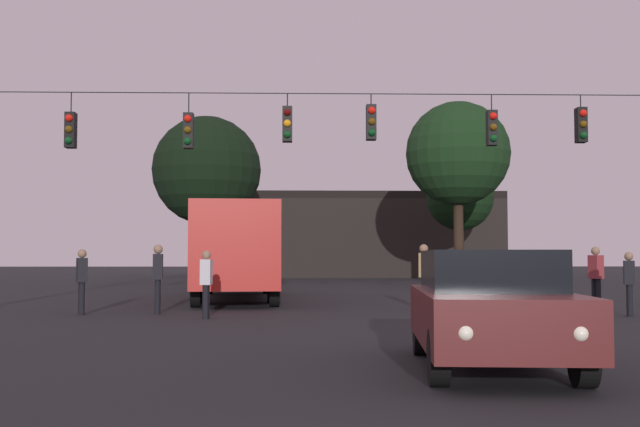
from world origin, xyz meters
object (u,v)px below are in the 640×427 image
at_px(tree_right_far, 460,198).
at_px(pedestrian_near_bus, 158,274).
at_px(tree_left_silhouette, 207,171).
at_px(tree_behind_building, 458,154).
at_px(pedestrian_trailing, 596,274).
at_px(pedestrian_crossing_right, 629,280).
at_px(city_bus, 237,244).
at_px(pedestrian_far_side, 82,278).
at_px(pedestrian_crossing_center, 424,272).
at_px(pedestrian_crossing_left, 206,280).
at_px(car_near_right, 490,307).
at_px(car_far_left, 231,271).

bearing_deg(tree_right_far, pedestrian_near_bus, -115.67).
distance_m(pedestrian_near_bus, tree_left_silhouette, 23.60).
bearing_deg(tree_behind_building, pedestrian_trailing, -89.88).
bearing_deg(pedestrian_crossing_right, pedestrian_near_bus, 174.69).
bearing_deg(city_bus, pedestrian_far_side, -115.23).
xyz_separation_m(pedestrian_far_side, tree_right_far, (15.15, 27.85, 4.10)).
xyz_separation_m(city_bus, pedestrian_near_bus, (-1.44, -6.80, -0.88)).
bearing_deg(tree_right_far, tree_left_silhouette, -162.45).
relative_size(pedestrian_crossing_center, pedestrian_far_side, 1.09).
xyz_separation_m(pedestrian_crossing_left, tree_right_far, (11.91, 29.19, 4.12)).
xyz_separation_m(pedestrian_near_bus, pedestrian_far_side, (-1.85, -0.17, -0.08)).
bearing_deg(tree_right_far, pedestrian_crossing_left, -112.20).
bearing_deg(pedestrian_crossing_left, pedestrian_crossing_right, 2.53).
relative_size(pedestrian_crossing_left, tree_behind_building, 0.17).
distance_m(pedestrian_crossing_left, pedestrian_trailing, 10.49).
xyz_separation_m(city_bus, car_near_right, (4.57, -16.59, -1.07)).
relative_size(pedestrian_far_side, tree_right_far, 0.23).
height_order(city_bus, tree_right_far, tree_right_far).
bearing_deg(pedestrian_far_side, pedestrian_crossing_center, 10.68).
height_order(tree_left_silhouette, tree_behind_building, tree_behind_building).
xyz_separation_m(city_bus, pedestrian_crossing_center, (5.50, -5.32, -0.85)).
relative_size(pedestrian_crossing_left, pedestrian_near_bus, 0.91).
distance_m(car_far_left, pedestrian_near_bus, 16.14).
bearing_deg(tree_behind_building, pedestrian_crossing_center, -104.35).
distance_m(pedestrian_crossing_left, tree_right_far, 31.80).
bearing_deg(tree_behind_building, tree_left_silhouette, 164.18).
bearing_deg(car_far_left, pedestrian_near_bus, -91.51).
bearing_deg(tree_left_silhouette, pedestrian_crossing_right, -61.59).
relative_size(pedestrian_crossing_right, tree_right_far, 0.22).
height_order(pedestrian_crossing_right, pedestrian_far_side, pedestrian_far_side).
height_order(car_far_left, tree_left_silhouette, tree_left_silhouette).
distance_m(car_far_left, pedestrian_trailing, 18.66).
bearing_deg(pedestrian_trailing, pedestrian_far_side, -174.35).
bearing_deg(pedestrian_crossing_center, tree_behind_building, 75.65).
bearing_deg(tree_left_silhouette, pedestrian_far_side, -90.83).
height_order(pedestrian_crossing_left, tree_left_silhouette, tree_left_silhouette).
xyz_separation_m(car_far_left, pedestrian_crossing_right, (11.08, -17.21, 0.07)).
height_order(pedestrian_near_bus, tree_left_silhouette, tree_left_silhouette).
bearing_deg(car_far_left, pedestrian_crossing_left, -86.88).
xyz_separation_m(pedestrian_trailing, tree_right_far, (1.77, 26.53, 4.04)).
height_order(pedestrian_near_bus, pedestrian_far_side, pedestrian_near_bus).
bearing_deg(pedestrian_crossing_left, pedestrian_trailing, 14.72).
relative_size(city_bus, car_far_left, 2.49).
distance_m(pedestrian_trailing, tree_behind_building, 19.00).
bearing_deg(pedestrian_trailing, pedestrian_crossing_center, 175.87).
xyz_separation_m(city_bus, car_far_left, (-1.01, 9.34, -1.07)).
xyz_separation_m(city_bus, tree_left_silhouette, (-2.95, 16.19, 4.24)).
relative_size(pedestrian_crossing_left, pedestrian_crossing_right, 1.02).
relative_size(pedestrian_crossing_center, pedestrian_trailing, 1.04).
relative_size(pedestrian_near_bus, tree_right_far, 0.25).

